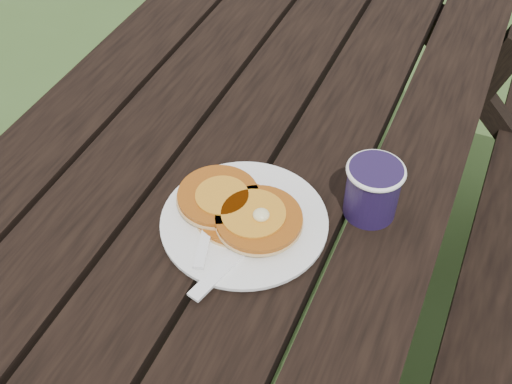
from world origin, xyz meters
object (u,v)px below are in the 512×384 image
at_px(picnic_table, 238,276).
at_px(coffee_cup, 373,187).
at_px(plate, 244,222).
at_px(pancake_stack, 239,210).

relative_size(picnic_table, coffee_cup, 19.70).
distance_m(plate, pancake_stack, 0.02).
xyz_separation_m(picnic_table, pancake_stack, (0.08, -0.16, 0.41)).
distance_m(plate, coffee_cup, 0.20).
relative_size(plate, pancake_stack, 1.22).
bearing_deg(plate, coffee_cup, 31.79).
xyz_separation_m(pancake_stack, coffee_cup, (0.17, 0.10, 0.03)).
relative_size(pancake_stack, coffee_cup, 2.20).
bearing_deg(plate, pancake_stack, 156.22).
distance_m(picnic_table, pancake_stack, 0.44).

